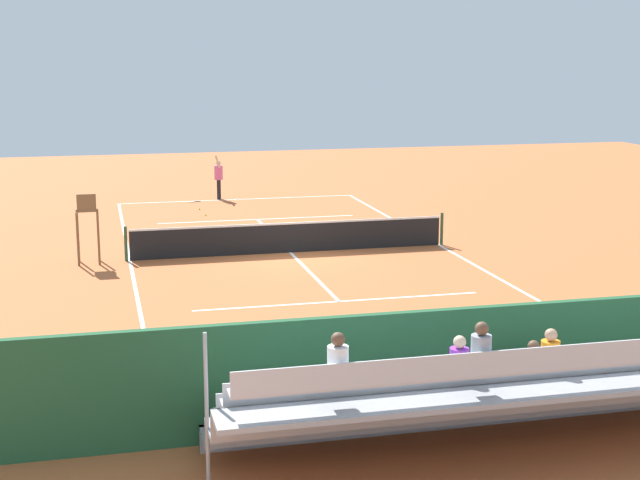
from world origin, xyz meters
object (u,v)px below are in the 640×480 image
object	(u,v)px
umpire_chair	(87,221)
tennis_ball_near	(199,209)
courtside_bench	(601,361)
tennis_player	(219,176)
tennis_ball_far	(206,215)
tennis_racket	(192,202)
equipment_bag	(526,389)
bleacher_stand	(487,396)
tennis_net	(290,237)

from	to	relation	value
umpire_chair	tennis_ball_near	world-z (taller)	umpire_chair
courtside_bench	tennis_ball_near	world-z (taller)	courtside_bench
tennis_player	umpire_chair	bearing A→B (deg)	64.40
umpire_chair	tennis_ball_far	xyz separation A→B (m)	(-4.39, -7.39, -1.28)
umpire_chair	tennis_racket	world-z (taller)	umpire_chair
equipment_bag	tennis_ball_far	xyz separation A→B (m)	(3.43, -20.71, -0.15)
tennis_player	bleacher_stand	bearing A→B (deg)	91.55
tennis_net	tennis_ball_near	world-z (taller)	tennis_net
bleacher_stand	umpire_chair	distance (m)	16.49
tennis_player	equipment_bag	bearing A→B (deg)	95.51
tennis_player	tennis_ball_near	size ratio (longest dim) A/B	29.18
bleacher_stand	tennis_ball_far	xyz separation A→B (m)	(1.77, -22.68, -0.89)
tennis_net	tennis_racket	xyz separation A→B (m)	(1.99, -10.75, -0.49)
umpire_chair	tennis_net	bearing A→B (deg)	-179.26
bleacher_stand	courtside_bench	bearing A→B (deg)	-147.19
tennis_net	equipment_bag	size ratio (longest dim) A/B	11.44
equipment_bag	tennis_net	bearing A→B (deg)	-83.09
tennis_racket	tennis_ball_far	bearing A→B (deg)	93.11
bleacher_stand	equipment_bag	xyz separation A→B (m)	(-1.66, -1.97, -0.75)
tennis_player	tennis_ball_far	world-z (taller)	tennis_player
umpire_chair	tennis_player	size ratio (longest dim) A/B	1.11
tennis_player	tennis_racket	world-z (taller)	tennis_player
umpire_chair	tennis_ball_far	distance (m)	8.70
umpire_chair	tennis_player	xyz separation A→B (m)	(-5.44, -11.36, -0.30)
equipment_bag	tennis_racket	distance (m)	24.42
bleacher_stand	umpire_chair	size ratio (longest dim) A/B	4.23
courtside_bench	tennis_net	bearing A→B (deg)	-76.38
tennis_racket	tennis_player	bearing A→B (deg)	-156.66
umpire_chair	tennis_racket	bearing A→B (deg)	-111.23
bleacher_stand	courtside_bench	xyz separation A→B (m)	(-3.25, -2.10, -0.37)
tennis_net	umpire_chair	size ratio (longest dim) A/B	4.81
umpire_chair	courtside_bench	xyz separation A→B (m)	(-9.42, 13.19, -0.76)
bleacher_stand	tennis_net	bearing A→B (deg)	-90.13
tennis_ball_far	tennis_net	bearing A→B (deg)	103.88
tennis_player	tennis_ball_far	size ratio (longest dim) A/B	29.18
tennis_net	umpire_chair	xyz separation A→B (m)	(6.20, 0.08, 0.81)
equipment_bag	tennis_ball_near	world-z (taller)	equipment_bag
tennis_net	umpire_chair	bearing A→B (deg)	0.74
umpire_chair	tennis_ball_near	distance (m)	9.92
equipment_bag	tennis_ball_near	bearing A→B (deg)	-81.00
courtside_bench	tennis_player	world-z (taller)	tennis_player
tennis_player	tennis_racket	distance (m)	1.68
umpire_chair	tennis_ball_far	bearing A→B (deg)	-120.71
bleacher_stand	courtside_bench	distance (m)	3.89
bleacher_stand	tennis_ball_far	world-z (taller)	bleacher_stand
equipment_bag	tennis_player	bearing A→B (deg)	-84.49
umpire_chair	tennis_ball_near	xyz separation A→B (m)	(-4.31, -8.84, -1.28)
bleacher_stand	umpire_chair	xyz separation A→B (m)	(6.16, -15.29, 0.39)
umpire_chair	equipment_bag	size ratio (longest dim) A/B	2.38
tennis_net	tennis_player	distance (m)	11.32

